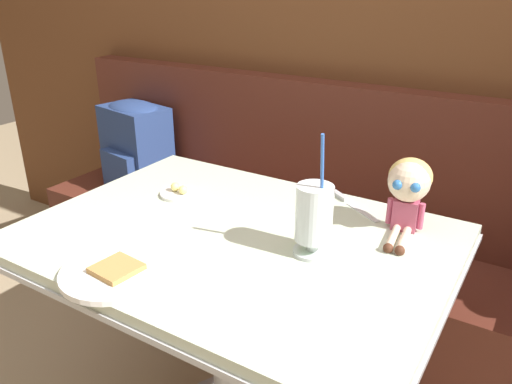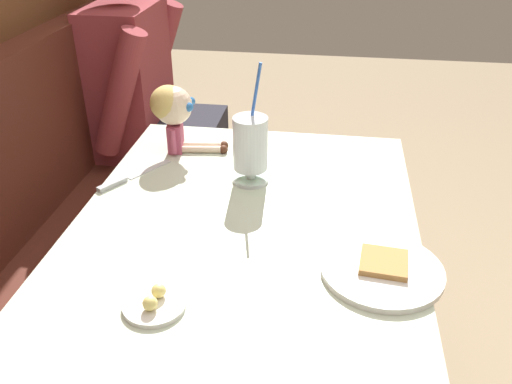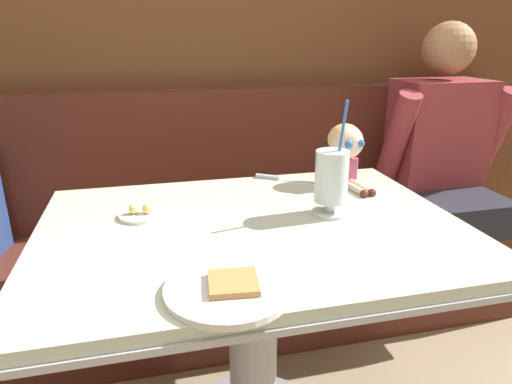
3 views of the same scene
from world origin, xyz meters
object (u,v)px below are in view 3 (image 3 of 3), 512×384
at_px(toast_plate, 229,288).
at_px(milkshake_glass, 331,180).
at_px(seated_doll, 346,145).
at_px(diner_patron, 441,149).
at_px(butter_knife, 277,178).
at_px(butter_saucer, 141,214).

bearing_deg(toast_plate, milkshake_glass, 43.60).
distance_m(seated_doll, diner_patron, 0.68).
height_order(toast_plate, seated_doll, seated_doll).
height_order(milkshake_glass, butter_knife, milkshake_glass).
height_order(butter_knife, diner_patron, diner_patron).
xyz_separation_m(toast_plate, butter_saucer, (-0.17, 0.43, 0.00)).
relative_size(toast_plate, diner_patron, 0.31).
relative_size(toast_plate, seated_doll, 1.11).
bearing_deg(milkshake_glass, butter_saucer, 168.47).
height_order(toast_plate, butter_saucer, butter_saucer).
bearing_deg(diner_patron, milkshake_glass, -142.73).
xyz_separation_m(butter_saucer, seated_doll, (0.66, 0.14, 0.12)).
xyz_separation_m(butter_knife, seated_doll, (0.21, -0.09, 0.12)).
bearing_deg(butter_saucer, diner_patron, 20.28).
xyz_separation_m(toast_plate, diner_patron, (1.08, 0.89, -0.01)).
bearing_deg(diner_patron, butter_saucer, -159.72).
height_order(toast_plate, butter_knife, toast_plate).
bearing_deg(butter_knife, diner_patron, 16.08).
xyz_separation_m(butter_saucer, butter_knife, (0.45, 0.23, -0.00)).
distance_m(butter_knife, seated_doll, 0.26).
xyz_separation_m(milkshake_glass, butter_saucer, (-0.51, 0.10, -0.09)).
relative_size(milkshake_glass, seated_doll, 1.40).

